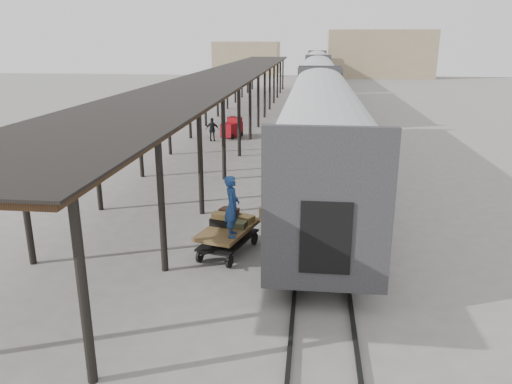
{
  "coord_description": "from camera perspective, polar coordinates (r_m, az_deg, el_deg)",
  "views": [
    {
      "loc": [
        2.81,
        -14.92,
        6.5
      ],
      "look_at": [
        1.04,
        0.58,
        1.7
      ],
      "focal_mm": 35.0,
      "sensor_mm": 36.0,
      "label": 1
    }
  ],
  "objects": [
    {
      "name": "building_far",
      "position": [
        93.63,
        13.87,
        15.1
      ],
      "size": [
        18.0,
        10.0,
        8.0
      ],
      "primitive_type": "cube",
      "color": "tan",
      "rests_on": "ground"
    },
    {
      "name": "building_left",
      "position": [
        97.83,
        -1.05,
        15.05
      ],
      "size": [
        12.0,
        8.0,
        6.0
      ],
      "primitive_type": "cube",
      "color": "tan",
      "rests_on": "ground"
    },
    {
      "name": "porter",
      "position": [
        14.67,
        -2.75,
        -1.64
      ],
      "size": [
        0.51,
        0.72,
        1.86
      ],
      "primitive_type": "imported",
      "rotation": [
        0.0,
        0.0,
        1.67
      ],
      "color": "navy",
      "rests_on": "baggage_cart"
    },
    {
      "name": "baggage_cart",
      "position": [
        15.71,
        -3.21,
        -4.8
      ],
      "size": [
        1.87,
        2.65,
        0.86
      ],
      "rotation": [
        0.0,
        0.0,
        -0.28
      ],
      "color": "brown",
      "rests_on": "ground"
    },
    {
      "name": "luggage_tug",
      "position": [
        34.55,
        -2.75,
        7.28
      ],
      "size": [
        1.45,
        1.76,
        1.34
      ],
      "rotation": [
        0.0,
        0.0,
        -0.42
      ],
      "color": "maroon",
      "rests_on": "ground"
    },
    {
      "name": "pedestrian",
      "position": [
        33.24,
        -5.0,
        7.12
      ],
      "size": [
        0.92,
        0.4,
        1.55
      ],
      "primitive_type": "imported",
      "rotation": [
        0.0,
        0.0,
        3.16
      ],
      "color": "black",
      "rests_on": "ground"
    },
    {
      "name": "suitcase_stack",
      "position": [
        15.94,
        -2.96,
        -3.01
      ],
      "size": [
        1.4,
        1.15,
        0.43
      ],
      "rotation": [
        0.0,
        0.0,
        -0.28
      ],
      "color": "#343537",
      "rests_on": "baggage_cart"
    },
    {
      "name": "rails",
      "position": [
        49.35,
        7.01,
        9.48
      ],
      "size": [
        1.54,
        150.0,
        0.12
      ],
      "color": "black",
      "rests_on": "ground"
    },
    {
      "name": "train",
      "position": [
        48.87,
        7.12,
        12.51
      ],
      "size": [
        3.45,
        76.01,
        4.01
      ],
      "color": "silver",
      "rests_on": "ground"
    },
    {
      "name": "ground",
      "position": [
        16.52,
        -3.83,
        -6.11
      ],
      "size": [
        160.0,
        160.0,
        0.0
      ],
      "primitive_type": "plane",
      "color": "slate",
      "rests_on": "ground"
    },
    {
      "name": "canopy",
      "position": [
        39.5,
        -2.61,
        13.46
      ],
      "size": [
        4.9,
        64.3,
        4.15
      ],
      "color": "#422B19",
      "rests_on": "ground"
    }
  ]
}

